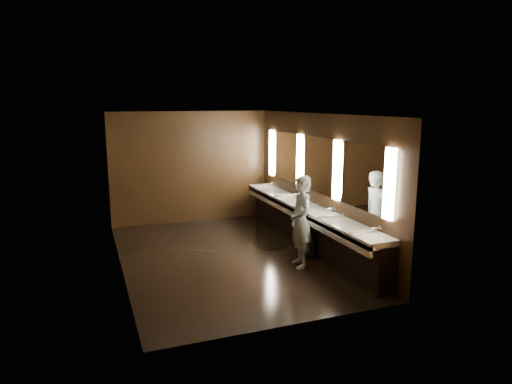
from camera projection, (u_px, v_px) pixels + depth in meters
floor at (227, 257)px, 9.05m from camera, size 6.00×6.00×0.00m
ceiling at (225, 114)px, 8.50m from camera, size 4.00×6.00×0.02m
wall_back at (191, 167)px, 11.53m from camera, size 4.00×0.02×2.80m
wall_front at (292, 227)px, 6.02m from camera, size 4.00×0.02×2.80m
wall_left at (118, 195)px, 8.08m from camera, size 0.02×6.00×2.80m
wall_right at (318, 181)px, 9.47m from camera, size 0.02×6.00×2.80m
sink_counter at (308, 224)px, 9.58m from camera, size 0.55×5.40×1.01m
mirror_band at (317, 165)px, 9.40m from camera, size 0.06×5.03×1.15m
person at (301, 222)px, 8.39m from camera, size 0.49×0.67×1.72m
trash_bin at (311, 243)px, 9.02m from camera, size 0.48×0.48×0.58m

